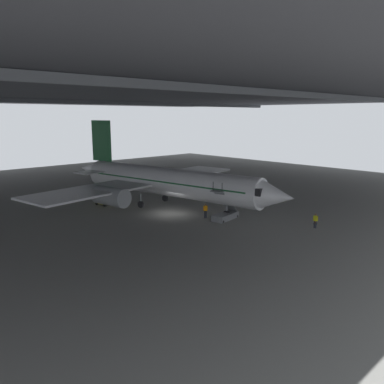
{
  "coord_description": "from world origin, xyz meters",
  "views": [
    {
      "loc": [
        -30.46,
        -35.62,
        11.95
      ],
      "look_at": [
        2.44,
        -1.05,
        2.52
      ],
      "focal_mm": 36.45,
      "sensor_mm": 36.0,
      "label": 1
    }
  ],
  "objects_px": {
    "boarding_stairs": "(225,213)",
    "traffic_cone_orange": "(315,222)",
    "crew_worker_near_nose": "(315,220)",
    "crew_worker_by_stairs": "(205,210)",
    "airplane_main": "(164,181)",
    "baggage_tug": "(104,201)"
  },
  "relations": [
    {
      "from": "boarding_stairs",
      "to": "traffic_cone_orange",
      "type": "xyz_separation_m",
      "value": [
        5.76,
        -8.32,
        -0.44
      ]
    },
    {
      "from": "airplane_main",
      "to": "traffic_cone_orange",
      "type": "xyz_separation_m",
      "value": [
        6.74,
        -18.2,
        -3.11
      ]
    },
    {
      "from": "airplane_main",
      "to": "crew_worker_near_nose",
      "type": "distance_m",
      "value": 19.87
    },
    {
      "from": "baggage_tug",
      "to": "boarding_stairs",
      "type": "bearing_deg",
      "value": -68.59
    },
    {
      "from": "airplane_main",
      "to": "boarding_stairs",
      "type": "relative_size",
      "value": 7.74
    },
    {
      "from": "crew_worker_near_nose",
      "to": "crew_worker_by_stairs",
      "type": "distance_m",
      "value": 12.44
    },
    {
      "from": "crew_worker_near_nose",
      "to": "crew_worker_by_stairs",
      "type": "height_order",
      "value": "crew_worker_by_stairs"
    },
    {
      "from": "boarding_stairs",
      "to": "traffic_cone_orange",
      "type": "bearing_deg",
      "value": -55.29
    },
    {
      "from": "crew_worker_near_nose",
      "to": "baggage_tug",
      "type": "bearing_deg",
      "value": 112.77
    },
    {
      "from": "crew_worker_near_nose",
      "to": "traffic_cone_orange",
      "type": "bearing_deg",
      "value": 28.47
    },
    {
      "from": "crew_worker_near_nose",
      "to": "baggage_tug",
      "type": "xyz_separation_m",
      "value": [
        -10.63,
        25.34,
        -0.38
      ]
    },
    {
      "from": "airplane_main",
      "to": "baggage_tug",
      "type": "bearing_deg",
      "value": 130.37
    },
    {
      "from": "crew_worker_near_nose",
      "to": "baggage_tug",
      "type": "relative_size",
      "value": 0.67
    },
    {
      "from": "boarding_stairs",
      "to": "crew_worker_near_nose",
      "type": "bearing_deg",
      "value": -64.89
    },
    {
      "from": "boarding_stairs",
      "to": "traffic_cone_orange",
      "type": "height_order",
      "value": "boarding_stairs"
    },
    {
      "from": "crew_worker_by_stairs",
      "to": "airplane_main",
      "type": "bearing_deg",
      "value": 88.26
    },
    {
      "from": "crew_worker_by_stairs",
      "to": "traffic_cone_orange",
      "type": "bearing_deg",
      "value": -56.02
    },
    {
      "from": "boarding_stairs",
      "to": "traffic_cone_orange",
      "type": "relative_size",
      "value": 7.68
    },
    {
      "from": "crew_worker_by_stairs",
      "to": "baggage_tug",
      "type": "xyz_separation_m",
      "value": [
        -5.14,
        14.18,
        -0.46
      ]
    },
    {
      "from": "airplane_main",
      "to": "baggage_tug",
      "type": "height_order",
      "value": "airplane_main"
    },
    {
      "from": "crew_worker_near_nose",
      "to": "crew_worker_by_stairs",
      "type": "xyz_separation_m",
      "value": [
        -5.49,
        11.16,
        0.08
      ]
    },
    {
      "from": "crew_worker_near_nose",
      "to": "crew_worker_by_stairs",
      "type": "bearing_deg",
      "value": 116.2
    }
  ]
}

